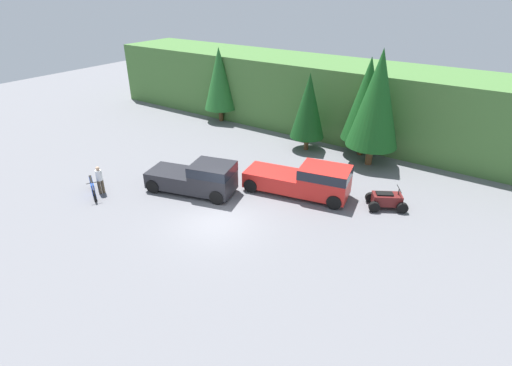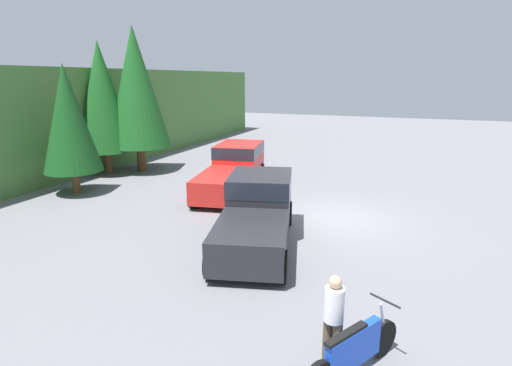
{
  "view_description": "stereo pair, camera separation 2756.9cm",
  "coord_description": "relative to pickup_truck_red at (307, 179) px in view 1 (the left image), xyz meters",
  "views": [
    {
      "loc": [
        11.28,
        -12.95,
        10.93
      ],
      "look_at": [
        0.25,
        3.13,
        0.95
      ],
      "focal_mm": 28.0,
      "sensor_mm": 36.0,
      "label": 1
    },
    {
      "loc": [
        -13.45,
        -2.37,
        4.85
      ],
      "look_at": [
        0.25,
        3.13,
        0.95
      ],
      "focal_mm": 28.0,
      "sensor_mm": 36.0,
      "label": 2
    }
  ],
  "objects": [
    {
      "name": "pickup_truck_second",
      "position": [
        -5.17,
        -3.17,
        -0.0
      ],
      "size": [
        5.37,
        3.21,
        1.89
      ],
      "rotation": [
        0.0,
        0.0,
        0.27
      ],
      "color": "#232328",
      "rests_on": "ground_plane"
    },
    {
      "name": "dirt_bike",
      "position": [
        -9.97,
        -6.79,
        -0.52
      ],
      "size": [
        2.11,
        1.3,
        1.13
      ],
      "rotation": [
        0.0,
        0.0,
        -0.52
      ],
      "color": "black",
      "rests_on": "ground_plane"
    },
    {
      "name": "ground_plane",
      "position": [
        -2.38,
        -5.03,
        -0.99
      ],
      "size": [
        80.0,
        80.0,
        0.0
      ],
      "primitive_type": "plane",
      "color": "slate"
    },
    {
      "name": "tree_right",
      "position": [
        1.38,
        6.14,
        3.37
      ],
      "size": [
        3.26,
        3.26,
        7.41
      ],
      "color": "brown",
      "rests_on": "ground_plane"
    },
    {
      "name": "tree_left",
      "position": [
        -12.39,
        7.73,
        2.62
      ],
      "size": [
        2.7,
        2.7,
        6.14
      ],
      "color": "brown",
      "rests_on": "ground_plane"
    },
    {
      "name": "hillside_backdrop",
      "position": [
        -2.38,
        10.97,
        1.68
      ],
      "size": [
        44.0,
        6.0,
        5.34
      ],
      "color": "#477538",
      "rests_on": "ground_plane"
    },
    {
      "name": "tree_mid_left",
      "position": [
        -3.23,
        6.06,
        2.21
      ],
      "size": [
        2.4,
        2.4,
        5.45
      ],
      "color": "brown",
      "rests_on": "ground_plane"
    },
    {
      "name": "tree_mid_right",
      "position": [
        0.3,
        7.43,
        2.92
      ],
      "size": [
        2.92,
        2.92,
        6.65
      ],
      "color": "brown",
      "rests_on": "ground_plane"
    },
    {
      "name": "pickup_truck_red",
      "position": [
        0.0,
        0.0,
        0.0
      ],
      "size": [
        6.16,
        3.08,
        1.89
      ],
      "rotation": [
        0.0,
        0.0,
        0.2
      ],
      "color": "red",
      "rests_on": "ground_plane"
    },
    {
      "name": "quad_atv",
      "position": [
        4.18,
        1.19,
        -0.54
      ],
      "size": [
        2.37,
        2.08,
        1.16
      ],
      "rotation": [
        0.0,
        0.0,
        0.53
      ],
      "color": "black",
      "rests_on": "ground_plane"
    },
    {
      "name": "rider_person",
      "position": [
        -9.75,
        -6.4,
        -0.09
      ],
      "size": [
        0.44,
        0.44,
        1.66
      ],
      "rotation": [
        0.0,
        0.0,
        -0.36
      ],
      "color": "brown",
      "rests_on": "ground_plane"
    }
  ]
}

